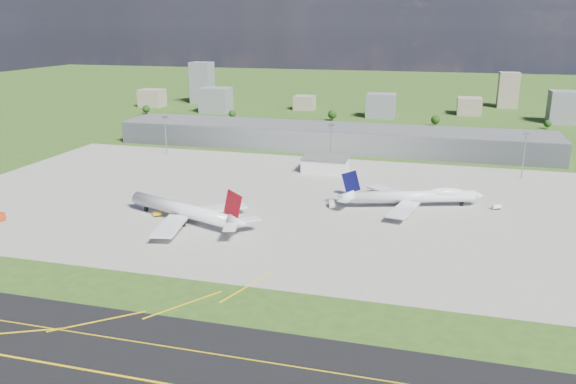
% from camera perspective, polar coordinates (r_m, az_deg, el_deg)
% --- Properties ---
extents(ground, '(1400.00, 1400.00, 0.00)m').
position_cam_1_polar(ground, '(381.33, 3.82, 4.01)').
color(ground, '#2D5219').
rests_on(ground, ground).
extents(taxiway, '(1400.00, 60.00, 0.06)m').
position_cam_1_polar(taxiway, '(152.35, -16.89, -17.41)').
color(taxiway, black).
rests_on(taxiway, ground).
extents(apron, '(360.00, 190.00, 0.08)m').
position_cam_1_polar(apron, '(275.44, 1.33, -0.96)').
color(apron, gray).
rests_on(apron, ground).
extents(terminal, '(300.00, 42.00, 15.00)m').
position_cam_1_polar(terminal, '(394.19, 4.27, 5.53)').
color(terminal, slate).
rests_on(terminal, ground).
extents(ops_building, '(26.00, 16.00, 8.00)m').
position_cam_1_polar(ops_building, '(330.79, 3.81, 2.74)').
color(ops_building, silver).
rests_on(ops_building, ground).
extents(mast_west, '(3.50, 2.00, 25.90)m').
position_cam_1_polar(mast_west, '(377.93, -12.35, 6.28)').
color(mast_west, gray).
rests_on(mast_west, ground).
extents(mast_center, '(3.50, 2.00, 25.90)m').
position_cam_1_polar(mast_center, '(342.20, 4.36, 5.56)').
color(mast_center, gray).
rests_on(mast_center, ground).
extents(mast_east, '(3.50, 2.00, 25.90)m').
position_cam_1_polar(mast_east, '(339.94, 22.93, 4.20)').
color(mast_east, gray).
rests_on(mast_east, ground).
extents(airliner_red_twin, '(68.79, 52.16, 19.60)m').
position_cam_1_polar(airliner_red_twin, '(249.30, -10.41, -1.91)').
color(airliner_red_twin, white).
rests_on(airliner_red_twin, ground).
extents(airliner_blue_quad, '(68.39, 52.46, 18.30)m').
position_cam_1_polar(airliner_blue_quad, '(272.57, 12.68, -0.46)').
color(airliner_blue_quad, white).
rests_on(airliner_blue_quad, ground).
extents(tug_yellow, '(4.19, 3.92, 1.82)m').
position_cam_1_polar(tug_yellow, '(260.67, -13.14, -2.24)').
color(tug_yellow, orange).
rests_on(tug_yellow, ground).
extents(van_white_near, '(3.83, 6.04, 2.81)m').
position_cam_1_polar(van_white_near, '(267.57, 4.47, -1.24)').
color(van_white_near, silver).
rests_on(van_white_near, ground).
extents(van_white_far, '(4.56, 3.81, 2.20)m').
position_cam_1_polar(van_white_far, '(281.08, 20.42, -1.45)').
color(van_white_far, white).
rests_on(van_white_far, ground).
extents(bldg_far_w, '(24.00, 20.00, 18.00)m').
position_cam_1_polar(bldg_far_w, '(614.05, -13.64, 9.27)').
color(bldg_far_w, gray).
rests_on(bldg_far_w, ground).
extents(bldg_w, '(28.00, 22.00, 24.00)m').
position_cam_1_polar(bldg_w, '(561.52, -7.35, 9.25)').
color(bldg_w, slate).
rests_on(bldg_w, ground).
extents(bldg_cw, '(20.00, 18.00, 14.00)m').
position_cam_1_polar(bldg_cw, '(575.61, 1.69, 9.06)').
color(bldg_cw, gray).
rests_on(bldg_cw, ground).
extents(bldg_c, '(26.00, 20.00, 22.00)m').
position_cam_1_polar(bldg_c, '(532.55, 9.42, 8.66)').
color(bldg_c, slate).
rests_on(bldg_c, ground).
extents(bldg_ce, '(22.00, 24.00, 16.00)m').
position_cam_1_polar(bldg_ce, '(570.74, 17.93, 8.30)').
color(bldg_ce, gray).
rests_on(bldg_ce, ground).
extents(bldg_e, '(30.00, 22.00, 28.00)m').
position_cam_1_polar(bldg_e, '(550.23, 26.50, 7.71)').
color(bldg_e, slate).
rests_on(bldg_e, ground).
extents(bldg_tall_w, '(22.00, 20.00, 44.00)m').
position_cam_1_polar(bldg_tall_w, '(630.81, -8.72, 10.92)').
color(bldg_tall_w, slate).
rests_on(bldg_tall_w, ground).
extents(bldg_tall_e, '(20.00, 18.00, 36.00)m').
position_cam_1_polar(bldg_tall_e, '(632.11, 21.47, 9.62)').
color(bldg_tall_e, gray).
rests_on(bldg_tall_e, ground).
extents(tree_far_w, '(7.20, 7.20, 8.80)m').
position_cam_1_polar(tree_far_w, '(561.57, -14.23, 8.18)').
color(tree_far_w, '#382314').
rests_on(tree_far_w, ground).
extents(tree_w, '(6.75, 6.75, 8.25)m').
position_cam_1_polar(tree_w, '(519.36, -5.69, 7.91)').
color(tree_w, '#382314').
rests_on(tree_w, ground).
extents(tree_c, '(8.10, 8.10, 9.90)m').
position_cam_1_polar(tree_c, '(509.46, 4.52, 7.88)').
color(tree_c, '#382314').
rests_on(tree_c, ground).
extents(tree_e, '(7.65, 7.65, 9.35)m').
position_cam_1_polar(tree_e, '(496.20, 14.75, 7.11)').
color(tree_e, '#382314').
rests_on(tree_e, ground).
extents(tree_far_e, '(6.30, 6.30, 7.70)m').
position_cam_1_polar(tree_far_e, '(513.82, 24.88, 6.32)').
color(tree_far_e, '#382314').
rests_on(tree_far_e, ground).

